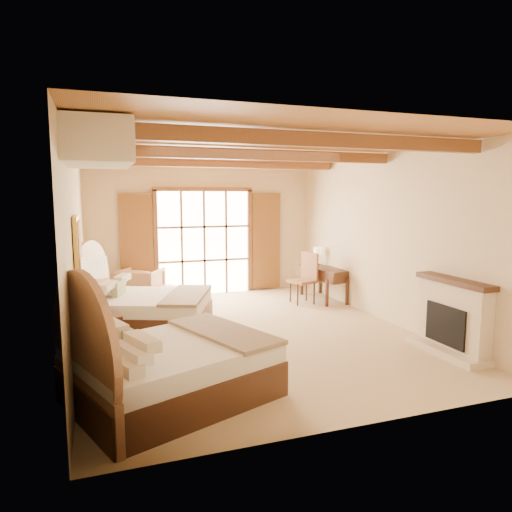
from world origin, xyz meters
name	(u,v)px	position (x,y,z in m)	size (l,w,h in m)	color
floor	(249,333)	(0.00, 0.00, 0.00)	(7.00, 7.00, 0.00)	#C7B088
wall_back	(204,229)	(0.00, 3.50, 1.60)	(5.50, 5.50, 0.00)	beige
wall_left	(77,248)	(-2.75, 0.00, 1.60)	(7.00, 7.00, 0.00)	beige
wall_right	(385,238)	(2.75, 0.00, 1.60)	(7.00, 7.00, 0.00)	beige
ceiling	(248,147)	(0.00, 0.00, 3.20)	(7.00, 7.00, 0.00)	#B1783E
ceiling_beams	(248,155)	(0.00, 0.00, 3.08)	(5.39, 4.60, 0.18)	brown
french_doors	(204,243)	(0.00, 3.44, 1.25)	(3.95, 0.08, 2.60)	white
fireplace	(452,320)	(2.60, -2.00, 0.51)	(0.46, 1.40, 1.16)	beige
painting	(78,243)	(-2.70, -0.75, 1.75)	(0.06, 0.95, 0.75)	gold
canopy_valance	(97,145)	(-2.40, -2.00, 2.95)	(0.70, 1.40, 0.45)	beige
bed_near	(159,365)	(-1.83, -2.20, 0.44)	(2.75, 2.33, 1.44)	#47261A
bed_far	(137,308)	(-1.83, 0.72, 0.43)	(2.70, 2.29, 1.41)	#47261A
nightstand	(102,335)	(-2.45, -0.34, 0.31)	(0.51, 0.51, 0.61)	#47261A
floor_lamp	(95,274)	(-2.50, -0.79, 1.32)	(0.33, 0.33, 1.55)	#3C2E18
armchair	(141,286)	(-1.57, 2.96, 0.39)	(0.84, 0.87, 0.79)	#A27451
ottoman	(165,295)	(-1.07, 2.70, 0.19)	(0.52, 0.52, 0.38)	tan
desk	(323,282)	(2.46, 1.91, 0.40)	(0.88, 1.48, 0.75)	#47261A
desk_chair	(303,288)	(1.87, 1.74, 0.35)	(0.64, 0.63, 1.13)	#925D40
desk_lamp	(318,252)	(2.54, 2.38, 1.07)	(0.21, 0.21, 0.42)	#3C2E18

